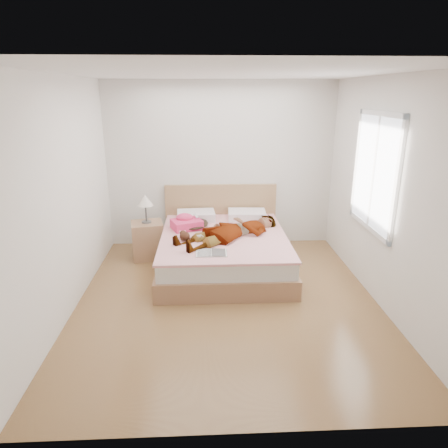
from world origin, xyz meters
name	(u,v)px	position (x,y,z in m)	size (l,w,h in m)	color
ground	(227,300)	(0.00, 0.00, 0.00)	(4.00, 4.00, 0.00)	#513019
woman	(232,228)	(0.11, 0.91, 0.63)	(0.63, 1.69, 0.23)	white
hair	(192,223)	(-0.46, 1.36, 0.55)	(0.49, 0.60, 0.09)	black
phone	(196,216)	(-0.39, 1.31, 0.68)	(0.04, 0.09, 0.01)	silver
room_shell	(375,173)	(1.77, 0.30, 1.50)	(4.00, 4.00, 4.00)	white
bed	(223,248)	(0.00, 1.04, 0.28)	(1.80, 2.08, 1.00)	brown
towel	(186,223)	(-0.54, 1.24, 0.60)	(0.51, 0.46, 0.22)	#E63E76
magazine	(211,253)	(-0.18, 0.27, 0.52)	(0.39, 0.26, 0.02)	white
coffee_mug	(199,238)	(-0.34, 0.73, 0.55)	(0.11, 0.08, 0.09)	white
plush_toy	(184,236)	(-0.54, 0.76, 0.57)	(0.18, 0.23, 0.12)	black
nightstand	(148,237)	(-1.13, 1.39, 0.33)	(0.53, 0.49, 0.99)	brown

